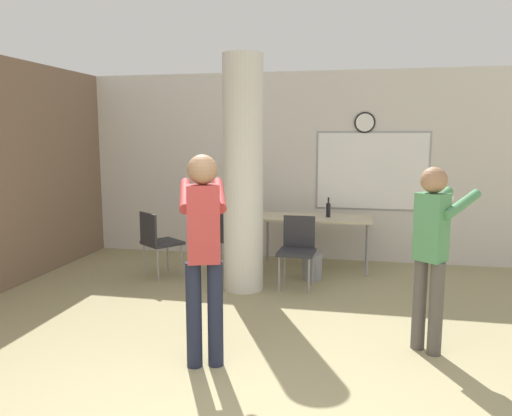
# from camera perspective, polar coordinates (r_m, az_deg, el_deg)

# --- Properties ---
(wall_back) EXTENTS (8.00, 0.15, 2.80)m
(wall_back) POSITION_cam_1_polar(r_m,az_deg,el_deg) (7.58, 6.46, 4.72)
(wall_back) COLOR silver
(wall_back) RESTS_ON ground_plane
(support_pillar) EXTENTS (0.48, 0.48, 2.80)m
(support_pillar) POSITION_cam_1_polar(r_m,az_deg,el_deg) (5.95, -1.48, 3.80)
(support_pillar) COLOR silver
(support_pillar) RESTS_ON ground_plane
(folding_table) EXTENTS (1.57, 0.68, 0.74)m
(folding_table) POSITION_cam_1_polar(r_m,az_deg,el_deg) (7.01, 6.75, -1.43)
(folding_table) COLOR beige
(folding_table) RESTS_ON ground_plane
(bottle_on_table) EXTENTS (0.06, 0.06, 0.28)m
(bottle_on_table) POSITION_cam_1_polar(r_m,az_deg,el_deg) (6.99, 8.26, -0.18)
(bottle_on_table) COLOR black
(bottle_on_table) RESTS_ON folding_table
(waste_bin) EXTENTS (0.26, 0.26, 0.34)m
(waste_bin) POSITION_cam_1_polar(r_m,az_deg,el_deg) (6.60, 6.44, -6.63)
(waste_bin) COLOR gray
(waste_bin) RESTS_ON ground_plane
(chair_near_pillar) EXTENTS (0.62, 0.62, 0.87)m
(chair_near_pillar) POSITION_cam_1_polar(r_m,az_deg,el_deg) (6.72, -11.18, -3.50)
(chair_near_pillar) COLOR #2D2D33
(chair_near_pillar) RESTS_ON ground_plane
(chair_table_front) EXTENTS (0.45, 0.45, 0.87)m
(chair_table_front) POSITION_cam_1_polar(r_m,az_deg,el_deg) (6.19, 4.75, -4.38)
(chair_table_front) COLOR #2D2D33
(chair_table_front) RESTS_ON ground_plane
(chair_table_left) EXTENTS (0.62, 0.62, 0.87)m
(chair_table_left) POSITION_cam_1_polar(r_m,az_deg,el_deg) (6.73, -2.43, -3.33)
(chair_table_left) COLOR #2D2D33
(chair_table_left) RESTS_ON ground_plane
(person_playing_side) EXTENTS (0.59, 0.65, 1.61)m
(person_playing_side) POSITION_cam_1_polar(r_m,az_deg,el_deg) (4.50, 19.50, -3.97)
(person_playing_side) COLOR #514C47
(person_playing_side) RESTS_ON ground_plane
(person_playing_front) EXTENTS (0.53, 0.69, 1.72)m
(person_playing_front) POSITION_cam_1_polar(r_m,az_deg,el_deg) (4.00, -6.02, -4.07)
(person_playing_front) COLOR #1E2338
(person_playing_front) RESTS_ON ground_plane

